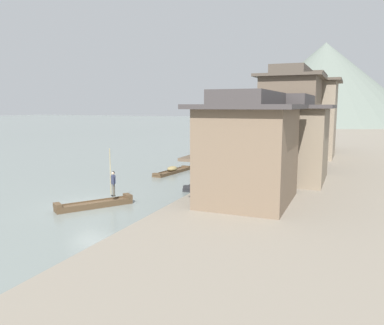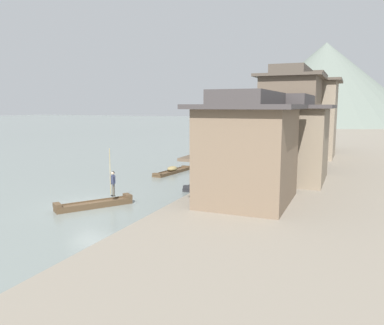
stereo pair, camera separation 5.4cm
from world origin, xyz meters
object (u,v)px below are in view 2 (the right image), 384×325
object	(u,v)px
house_waterfront_nearest	(248,149)
house_waterfront_second	(283,139)
boat_moored_far	(262,153)
boat_upstream_distant	(203,184)
house_waterfront_tall	(290,118)
boat_moored_nearest	(272,139)
mooring_post_dock_near	(224,172)
boat_midriver_upstream	(235,166)
house_waterfront_far	(305,125)
house_waterfront_narrow	(306,116)
mooring_post_dock_mid	(259,155)
boat_foreground_poled	(94,204)
mooring_post_dock_far	(273,147)
boat_moored_third	(279,145)
boat_midriver_drifting	(284,141)
boatman_person	(113,180)
boat_moored_second	(172,171)

from	to	relation	value
house_waterfront_nearest	house_waterfront_second	distance (m)	7.48
boat_moored_far	boat_upstream_distant	bearing A→B (deg)	-90.06
house_waterfront_tall	boat_upstream_distant	bearing A→B (deg)	-125.01
boat_moored_nearest	mooring_post_dock_near	world-z (taller)	mooring_post_dock_near
boat_midriver_upstream	house_waterfront_far	world-z (taller)	house_waterfront_far
house_waterfront_second	mooring_post_dock_near	world-z (taller)	house_waterfront_second
boat_moored_nearest	house_waterfront_narrow	bearing A→B (deg)	-72.68
house_waterfront_far	mooring_post_dock_mid	world-z (taller)	house_waterfront_far
boat_foreground_poled	boat_midriver_upstream	world-z (taller)	boat_foreground_poled
boat_moored_far	mooring_post_dock_far	world-z (taller)	mooring_post_dock_far
boat_moored_third	boat_midriver_drifting	distance (m)	7.25
boat_midriver_drifting	boatman_person	bearing A→B (deg)	-93.50
boat_foreground_poled	boat_moored_nearest	xyz separation A→B (m)	(0.65, 53.13, -0.06)
boatman_person	boat_foreground_poled	bearing A→B (deg)	-123.26
boat_moored_second	boat_moored_third	xyz separation A→B (m)	(4.88, 28.51, 0.03)
boat_moored_nearest	mooring_post_dock_near	bearing A→B (deg)	-83.42
boat_moored_third	boat_foreground_poled	bearing A→B (deg)	-95.62
boat_midriver_drifting	boat_midriver_upstream	bearing A→B (deg)	-89.84
boatman_person	boat_midriver_drifting	size ratio (longest dim) A/B	0.58
boat_midriver_drifting	mooring_post_dock_mid	distance (m)	29.20
house_waterfront_second	mooring_post_dock_far	distance (m)	18.60
boatman_person	boat_upstream_distant	xyz separation A→B (m)	(3.22, 7.50, -1.41)
house_waterfront_nearest	house_waterfront_narrow	bearing A→B (deg)	88.25
boat_moored_second	house_waterfront_far	size ratio (longest dim) A/B	0.81
house_waterfront_nearest	house_waterfront_second	bearing A→B (deg)	84.89
boatman_person	boat_midriver_upstream	bearing A→B (deg)	80.29
boat_moored_second	boat_midriver_upstream	world-z (taller)	boat_moored_second
house_waterfront_narrow	house_waterfront_far	size ratio (longest dim) A/B	1.31
boat_foreground_poled	mooring_post_dock_near	bearing A→B (deg)	54.13
boat_moored_third	boat_moored_far	world-z (taller)	boat_moored_third
boat_moored_third	mooring_post_dock_near	distance (m)	33.37
boat_upstream_distant	house_waterfront_nearest	bearing A→B (deg)	-51.71
house_waterfront_nearest	mooring_post_dock_far	size ratio (longest dim) A/B	7.47
house_waterfront_tall	boat_foreground_poled	bearing A→B (deg)	-119.80
boat_foreground_poled	boat_moored_third	bearing A→B (deg)	84.38
boatman_person	boat_midriver_upstream	distance (m)	17.76
boat_foreground_poled	mooring_post_dock_far	size ratio (longest dim) A/B	4.79
boatman_person	boat_midriver_drifting	world-z (taller)	boatman_person
boat_upstream_distant	boatman_person	bearing A→B (deg)	-113.20
boat_midriver_drifting	house_waterfront_nearest	world-z (taller)	house_waterfront_nearest
boat_foreground_poled	boat_midriver_drifting	size ratio (longest dim) A/B	0.85
boat_moored_far	house_waterfront_tall	xyz separation A→B (m)	(5.42, -13.64, 5.03)
boat_moored_third	boat_moored_far	xyz separation A→B (m)	(-0.14, -11.42, -0.07)
boat_midriver_drifting	house_waterfront_second	xyz separation A→B (m)	(6.37, -39.44, 3.74)
house_waterfront_nearest	mooring_post_dock_near	bearing A→B (deg)	118.62
house_waterfront_tall	mooring_post_dock_near	distance (m)	9.78
boat_moored_second	mooring_post_dock_mid	xyz separation A→B (m)	(6.66, 6.66, 1.07)
boat_moored_third	house_waterfront_far	world-z (taller)	house_waterfront_far
boatman_person	mooring_post_dock_far	world-z (taller)	boatman_person
boat_upstream_distant	house_waterfront_narrow	xyz separation A→B (m)	(6.05, 14.70, 5.05)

